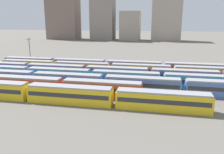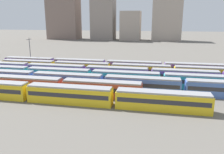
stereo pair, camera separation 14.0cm
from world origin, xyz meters
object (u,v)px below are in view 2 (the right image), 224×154
train_track_5 (110,69)px  train_track_0 (70,94)px  train_track_1 (26,84)px  train_track_3 (162,80)px  train_track_6 (134,67)px  train_track_4 (150,75)px  catenary_pole_1 (30,50)px  train_track_2 (104,82)px

train_track_5 → train_track_0: bearing=-97.1°
train_track_1 → train_track_3: 33.83m
train_track_1 → train_track_6: bearing=48.2°
train_track_4 → catenary_pole_1: catenary_pole_1 is taller
train_track_3 → catenary_pole_1: bearing=158.7°
train_track_2 → train_track_1: bearing=-164.0°
train_track_2 → train_track_5: size_ratio=1.00×
train_track_5 → train_track_3: bearing=-33.5°
train_track_0 → train_track_1: same height
train_track_3 → catenary_pole_1: catenary_pole_1 is taller
train_track_0 → train_track_3: (18.92, 15.60, 0.00)m
train_track_0 → train_track_1: 14.25m
train_track_3 → train_track_4: size_ratio=1.00×
train_track_1 → catenary_pole_1: size_ratio=5.29×
train_track_5 → catenary_pole_1: catenary_pole_1 is taller
train_track_4 → catenary_pole_1: size_ratio=10.67×
train_track_4 → train_track_2: bearing=-136.2°
train_track_1 → train_track_5: (16.50, 20.80, 0.00)m
train_track_2 → catenary_pole_1: bearing=144.9°
train_track_2 → catenary_pole_1: size_ratio=7.09×
train_track_0 → catenary_pole_1: catenary_pole_1 is taller
train_track_2 → train_track_5: same height
train_track_2 → train_track_4: 15.01m
train_track_6 → train_track_2: bearing=-103.9°
train_track_3 → train_track_6: same height
catenary_pole_1 → train_track_4: bearing=-16.8°
train_track_0 → catenary_pole_1: (-29.17, 34.32, 3.92)m
train_track_3 → train_track_5: same height
train_track_3 → train_track_1: bearing=-162.1°
train_track_1 → train_track_4: bearing=28.4°
train_track_1 → train_track_3: (32.19, 10.40, 0.00)m
train_track_0 → train_track_3: bearing=39.5°
train_track_3 → train_track_5: (-15.69, 10.40, 0.00)m
train_track_0 → train_track_3: same height
train_track_0 → train_track_2: same height
catenary_pole_1 → train_track_5: bearing=-14.4°
train_track_2 → train_track_6: 21.43m
train_track_0 → train_track_3: size_ratio=0.50×
train_track_0 → train_track_5: (3.24, 26.00, 0.00)m
train_track_5 → catenary_pole_1: size_ratio=7.09×
train_track_0 → train_track_2: 11.46m
train_track_6 → catenary_pole_1: catenary_pole_1 is taller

